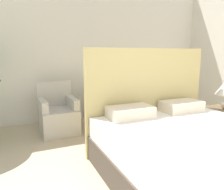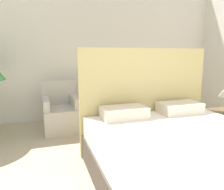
# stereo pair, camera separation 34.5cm
# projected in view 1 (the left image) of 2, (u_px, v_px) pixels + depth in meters

# --- Properties ---
(wall_back) EXTENTS (10.00, 0.06, 2.90)m
(wall_back) POSITION_uv_depth(u_px,v_px,m) (84.00, 48.00, 4.44)
(wall_back) COLOR silver
(wall_back) RESTS_ON ground_plane
(bed) EXTENTS (1.82, 1.99, 1.41)m
(bed) POSITION_uv_depth(u_px,v_px,m) (193.00, 151.00, 2.31)
(bed) COLOR #4C4238
(bed) RESTS_ON ground_plane
(armchair_near_window_left) EXTENTS (0.61, 0.66, 0.85)m
(armchair_near_window_left) POSITION_uv_depth(u_px,v_px,m) (58.00, 117.00, 3.73)
(armchair_near_window_left) COLOR #B7B2A8
(armchair_near_window_left) RESTS_ON ground_plane
(armchair_near_window_right) EXTENTS (0.62, 0.67, 0.85)m
(armchair_near_window_right) POSITION_uv_depth(u_px,v_px,m) (109.00, 111.00, 4.11)
(armchair_near_window_right) COLOR #B7B2A8
(armchair_near_window_right) RESTS_ON ground_plane
(nightstand) EXTENTS (0.44, 0.50, 0.51)m
(nightstand) POSITION_uv_depth(u_px,v_px,m) (221.00, 125.00, 3.36)
(nightstand) COLOR brown
(nightstand) RESTS_ON ground_plane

